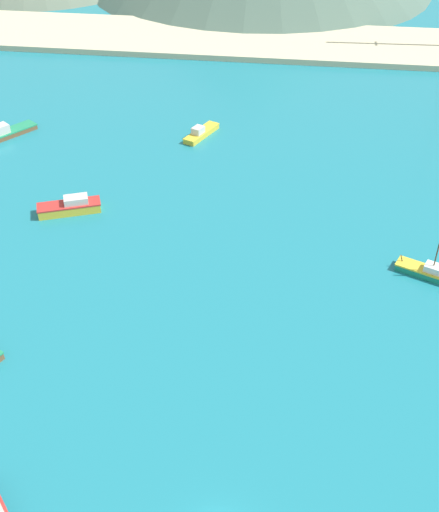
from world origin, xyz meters
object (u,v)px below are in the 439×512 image
Objects in this scene: fishing_boat_1 at (201,133)px; fishing_boat_2 at (431,272)px; fishing_boat_3 at (4,133)px; fishing_boat_6 at (70,207)px.

fishing_boat_2 is (33.37, -33.38, 0.05)m from fishing_boat_1.
fishing_boat_2 is 0.80× the size of fishing_boat_3.
fishing_boat_6 is at bearing -119.43° from fishing_boat_1.
fishing_boat_6 is (-14.28, -25.31, 0.25)m from fishing_boat_1.
fishing_boat_2 is 48.33m from fishing_boat_6.
fishing_boat_1 is 0.82× the size of fishing_boat_3.
fishing_boat_3 is 27.55m from fishing_boat_6.
fishing_boat_6 is at bearing -48.33° from fishing_boat_3.
fishing_boat_3 is 1.13× the size of fishing_boat_6.
fishing_boat_2 is at bearing -23.47° from fishing_boat_3.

